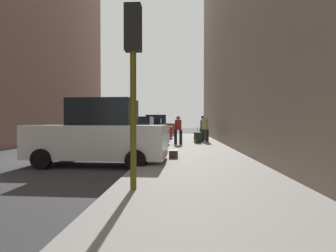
% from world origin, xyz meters
% --- Properties ---
extents(ground_plane, '(120.00, 120.00, 0.00)m').
position_xyz_m(ground_plane, '(0.00, 0.00, 0.00)').
color(ground_plane, '#38383A').
extents(sidewalk, '(4.00, 40.00, 0.15)m').
position_xyz_m(sidewalk, '(6.00, 0.00, 0.07)').
color(sidewalk, gray).
rests_on(sidewalk, ground_plane).
extents(parked_white_van, '(4.67, 2.20, 2.25)m').
position_xyz_m(parked_white_van, '(2.65, -1.43, 1.03)').
color(parked_white_van, silver).
rests_on(parked_white_van, ground_plane).
extents(parked_dark_green_sedan, '(4.26, 2.17, 1.79)m').
position_xyz_m(parked_dark_green_sedan, '(2.65, 4.73, 0.85)').
color(parked_dark_green_sedan, '#193828').
rests_on(parked_dark_green_sedan, ground_plane).
extents(parked_red_hatchback, '(4.25, 2.15, 1.79)m').
position_xyz_m(parked_red_hatchback, '(2.65, 11.37, 0.85)').
color(parked_red_hatchback, '#B2191E').
rests_on(parked_red_hatchback, ground_plane).
extents(parked_bronze_suv, '(4.67, 2.20, 2.25)m').
position_xyz_m(parked_bronze_suv, '(2.65, 17.04, 1.03)').
color(parked_bronze_suv, brown).
rests_on(parked_bronze_suv, ground_plane).
extents(fire_hydrant, '(0.42, 0.22, 0.70)m').
position_xyz_m(fire_hydrant, '(4.45, 6.91, 0.50)').
color(fire_hydrant, red).
rests_on(fire_hydrant, sidewalk).
extents(traffic_light, '(0.32, 0.32, 3.60)m').
position_xyz_m(traffic_light, '(4.50, -5.16, 2.76)').
color(traffic_light, '#514C0F').
rests_on(traffic_light, sidewalk).
extents(pedestrian_in_tan_coat, '(0.52, 0.44, 1.71)m').
position_xyz_m(pedestrian_in_tan_coat, '(7.02, 7.33, 1.10)').
color(pedestrian_in_tan_coat, black).
rests_on(pedestrian_in_tan_coat, sidewalk).
extents(pedestrian_with_beanie, '(0.52, 0.45, 1.78)m').
position_xyz_m(pedestrian_with_beanie, '(7.01, 8.91, 1.14)').
color(pedestrian_with_beanie, '#333338').
rests_on(pedestrian_with_beanie, sidewalk).
extents(pedestrian_in_red_jacket, '(0.53, 0.47, 1.71)m').
position_xyz_m(pedestrian_in_red_jacket, '(5.24, 5.62, 1.10)').
color(pedestrian_in_red_jacket, black).
rests_on(pedestrian_in_red_jacket, sidewalk).
extents(rolling_suitcase, '(0.46, 0.62, 1.04)m').
position_xyz_m(rolling_suitcase, '(6.48, 6.56, 0.49)').
color(rolling_suitcase, black).
rests_on(rolling_suitcase, sidewalk).
extents(duffel_bag, '(0.32, 0.44, 0.28)m').
position_xyz_m(duffel_bag, '(5.15, -0.52, 0.29)').
color(duffel_bag, '#472D19').
rests_on(duffel_bag, sidewalk).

